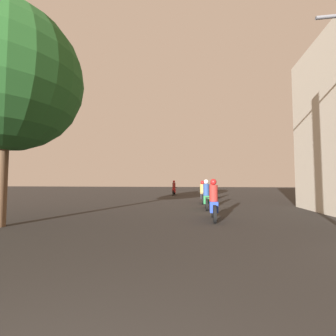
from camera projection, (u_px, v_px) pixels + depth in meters
motorcycle_blue at (214, 203)px, 8.56m from camera, size 0.60×1.97×1.57m
motorcycle_green at (206, 197)px, 11.91m from camera, size 0.60×1.98×1.58m
motorcycle_black at (203, 194)px, 15.10m from camera, size 0.60×2.07×1.52m
motorcycle_silver at (212, 192)px, 18.13m from camera, size 0.60×1.94×1.60m
motorcycle_red at (174, 189)px, 24.01m from camera, size 0.60×1.92×1.58m
street_tree at (6, 78)px, 7.55m from camera, size 4.95×4.95×7.44m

